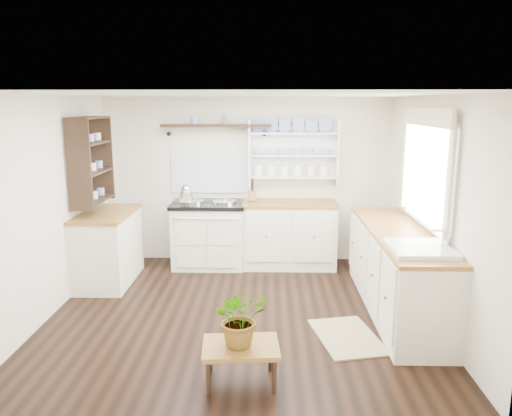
% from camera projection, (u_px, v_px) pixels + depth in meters
% --- Properties ---
extents(floor, '(4.00, 3.80, 0.01)m').
position_uv_depth(floor, '(239.00, 312.00, 5.41)').
color(floor, black).
rests_on(floor, ground).
extents(wall_back, '(4.00, 0.02, 2.30)m').
position_uv_depth(wall_back, '(247.00, 180.00, 7.04)').
color(wall_back, '#EDE6CC').
rests_on(wall_back, ground).
extents(wall_right, '(0.02, 3.80, 2.30)m').
position_uv_depth(wall_right, '(433.00, 209.00, 5.13)').
color(wall_right, '#EDE6CC').
rests_on(wall_right, ground).
extents(wall_left, '(0.02, 3.80, 2.30)m').
position_uv_depth(wall_left, '(48.00, 207.00, 5.23)').
color(wall_left, '#EDE6CC').
rests_on(wall_left, ground).
extents(ceiling, '(4.00, 3.80, 0.01)m').
position_uv_depth(ceiling, '(238.00, 95.00, 4.94)').
color(ceiling, white).
rests_on(ceiling, wall_back).
extents(window, '(0.08, 1.55, 1.22)m').
position_uv_depth(window, '(426.00, 167.00, 5.19)').
color(window, white).
rests_on(window, wall_right).
extents(aga_cooker, '(1.00, 0.70, 0.92)m').
position_uv_depth(aga_cooker, '(209.00, 234.00, 6.87)').
color(aga_cooker, '#ECE7CC').
rests_on(aga_cooker, floor).
extents(back_cabinets, '(1.27, 0.63, 0.90)m').
position_uv_depth(back_cabinets, '(289.00, 233.00, 6.87)').
color(back_cabinets, silver).
rests_on(back_cabinets, floor).
extents(right_cabinets, '(0.62, 2.43, 0.90)m').
position_uv_depth(right_cabinets, '(397.00, 270.00, 5.38)').
color(right_cabinets, silver).
rests_on(right_cabinets, floor).
extents(belfast_sink, '(0.55, 0.60, 0.45)m').
position_uv_depth(belfast_sink, '(420.00, 261.00, 4.57)').
color(belfast_sink, white).
rests_on(belfast_sink, right_cabinets).
extents(left_cabinets, '(0.62, 1.13, 0.90)m').
position_uv_depth(left_cabinets, '(108.00, 246.00, 6.24)').
color(left_cabinets, silver).
rests_on(left_cabinets, floor).
extents(plate_rack, '(1.20, 0.22, 0.90)m').
position_uv_depth(plate_rack, '(293.00, 152.00, 6.90)').
color(plate_rack, white).
rests_on(plate_rack, wall_back).
extents(high_shelf, '(1.50, 0.29, 0.16)m').
position_uv_depth(high_shelf, '(217.00, 126.00, 6.77)').
color(high_shelf, black).
rests_on(high_shelf, wall_back).
extents(left_shelving, '(0.28, 0.80, 1.05)m').
position_uv_depth(left_shelving, '(91.00, 160.00, 6.02)').
color(left_shelving, black).
rests_on(left_shelving, wall_left).
extents(kettle, '(0.18, 0.18, 0.23)m').
position_uv_depth(kettle, '(186.00, 193.00, 6.64)').
color(kettle, silver).
rests_on(kettle, aga_cooker).
extents(utensil_crock, '(0.11, 0.11, 0.13)m').
position_uv_depth(utensil_crock, '(252.00, 196.00, 6.86)').
color(utensil_crock, '#AE643F').
rests_on(utensil_crock, back_cabinets).
extents(center_table, '(0.64, 0.48, 0.33)m').
position_uv_depth(center_table, '(241.00, 350.00, 3.98)').
color(center_table, brown).
rests_on(center_table, floor).
extents(potted_plant, '(0.51, 0.47, 0.47)m').
position_uv_depth(potted_plant, '(241.00, 317.00, 3.93)').
color(potted_plant, '#3F7233').
rests_on(potted_plant, center_table).
extents(floor_rug, '(0.71, 0.95, 0.02)m').
position_uv_depth(floor_rug, '(347.00, 337.00, 4.81)').
color(floor_rug, olive).
rests_on(floor_rug, floor).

